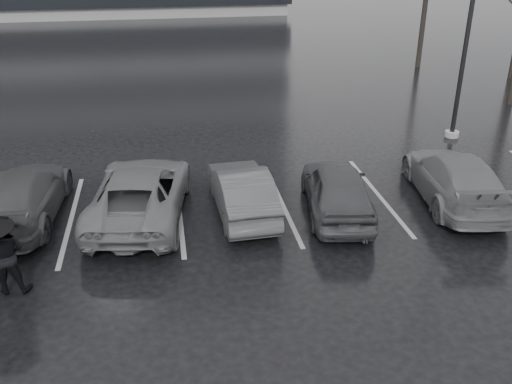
{
  "coord_description": "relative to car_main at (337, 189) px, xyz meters",
  "views": [
    {
      "loc": [
        -2.42,
        -11.21,
        7.04
      ],
      "look_at": [
        -0.37,
        1.0,
        1.1
      ],
      "focal_mm": 40.0,
      "sensor_mm": 36.0,
      "label": 1
    }
  ],
  "objects": [
    {
      "name": "car_west_a",
      "position": [
        -2.45,
        0.43,
        -0.05
      ],
      "size": [
        1.5,
        3.87,
        1.26
      ],
      "primitive_type": "imported",
      "rotation": [
        0.0,
        0.0,
        3.19
      ],
      "color": "#2D2D30",
      "rests_on": "ground"
    },
    {
      "name": "lamp_post",
      "position": [
        5.79,
        4.95,
        3.46
      ],
      "size": [
        0.49,
        0.49,
        9.03
      ],
      "rotation": [
        0.0,
        0.0,
        0.19
      ],
      "color": "#959497",
      "rests_on": "ground"
    },
    {
      "name": "ground",
      "position": [
        -1.9,
        -1.69,
        -0.67
      ],
      "size": [
        160.0,
        160.0,
        0.0
      ],
      "primitive_type": "plane",
      "color": "black",
      "rests_on": "ground"
    },
    {
      "name": "car_east",
      "position": [
        3.38,
        0.19,
        0.0
      ],
      "size": [
        2.5,
        4.87,
        1.35
      ],
      "primitive_type": "imported",
      "rotation": [
        0.0,
        0.0,
        3.01
      ],
      "color": "#49494C",
      "rests_on": "ground"
    },
    {
      "name": "stall_stripes",
      "position": [
        -2.7,
        0.81,
        -0.67
      ],
      "size": [
        19.72,
        5.0,
        0.0
      ],
      "color": "#9F9FA1",
      "rests_on": "ground"
    },
    {
      "name": "car_main",
      "position": [
        0.0,
        0.0,
        0.0
      ],
      "size": [
        2.14,
        4.15,
        1.35
      ],
      "primitive_type": "imported",
      "rotation": [
        0.0,
        0.0,
        3.0
      ],
      "color": "black",
      "rests_on": "ground"
    },
    {
      "name": "car_west_c",
      "position": [
        -8.08,
        0.99,
        -0.0
      ],
      "size": [
        2.15,
        4.73,
        1.34
      ],
      "primitive_type": "imported",
      "rotation": [
        0.0,
        0.0,
        3.08
      ],
      "color": "black",
      "rests_on": "ground"
    },
    {
      "name": "pedestrian_right",
      "position": [
        -7.73,
        -2.26,
        0.2
      ],
      "size": [
        0.89,
        0.72,
        1.74
      ],
      "primitive_type": "imported",
      "rotation": [
        0.0,
        0.0,
        3.07
      ],
      "color": "black",
      "rests_on": "ground"
    },
    {
      "name": "car_west_b",
      "position": [
        -5.08,
        0.64,
        0.01
      ],
      "size": [
        2.95,
        5.18,
        1.36
      ],
      "primitive_type": "imported",
      "rotation": [
        0.0,
        0.0,
        3.0
      ],
      "color": "#49494C",
      "rests_on": "ground"
    }
  ]
}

